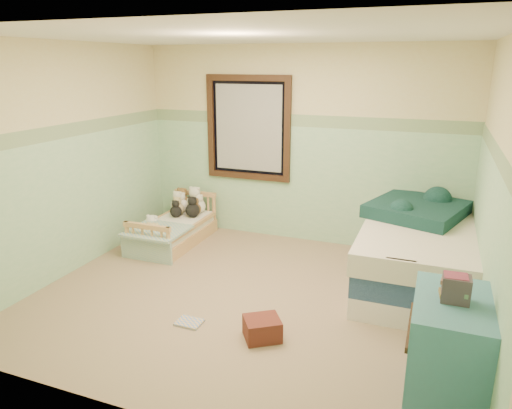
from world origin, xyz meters
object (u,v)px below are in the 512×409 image
at_px(plush_floor_cream, 153,233).
at_px(dresser, 447,353).
at_px(twin_bed_frame, 415,272).
at_px(floor_book, 189,323).
at_px(red_pillow, 262,329).
at_px(plush_floor_tan, 154,241).
at_px(toddler_bed_frame, 175,237).

relative_size(plush_floor_cream, dresser, 0.32).
height_order(twin_bed_frame, floor_book, twin_bed_frame).
height_order(dresser, red_pillow, dresser).
xyz_separation_m(plush_floor_cream, plush_floor_tan, (0.17, -0.26, -0.00)).
distance_m(plush_floor_cream, red_pillow, 2.68).
xyz_separation_m(twin_bed_frame, floor_book, (-1.85, -1.64, -0.10)).
distance_m(dresser, floor_book, 2.20).
distance_m(toddler_bed_frame, red_pillow, 2.52).
height_order(toddler_bed_frame, plush_floor_cream, plush_floor_cream).
height_order(toddler_bed_frame, dresser, dresser).
relative_size(plush_floor_tan, twin_bed_frame, 0.12).
xyz_separation_m(plush_floor_cream, dresser, (3.58, -1.91, 0.27)).
distance_m(dresser, red_pillow, 1.50).
relative_size(toddler_bed_frame, plush_floor_cream, 5.04).
bearing_deg(twin_bed_frame, toddler_bed_frame, 178.59).
height_order(plush_floor_tan, dresser, dresser).
bearing_deg(plush_floor_cream, dresser, -28.09).
relative_size(plush_floor_cream, red_pillow, 0.85).
xyz_separation_m(plush_floor_tan, red_pillow, (1.96, -1.36, -0.03)).
bearing_deg(dresser, plush_floor_tan, 154.12).
distance_m(plush_floor_tan, red_pillow, 2.39).
bearing_deg(toddler_bed_frame, plush_floor_tan, -106.19).
height_order(toddler_bed_frame, red_pillow, red_pillow).
height_order(twin_bed_frame, dresser, dresser).
height_order(toddler_bed_frame, twin_bed_frame, twin_bed_frame).
relative_size(dresser, floor_book, 3.37).
xyz_separation_m(plush_floor_tan, dresser, (3.40, -1.65, 0.27)).
bearing_deg(floor_book, toddler_bed_frame, 124.85).
xyz_separation_m(dresser, red_pillow, (-1.44, 0.29, -0.30)).
bearing_deg(plush_floor_tan, twin_bed_frame, 4.90).
distance_m(toddler_bed_frame, dresser, 3.87).
height_order(plush_floor_tan, red_pillow, plush_floor_tan).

